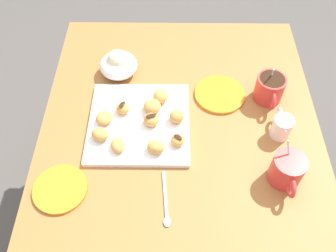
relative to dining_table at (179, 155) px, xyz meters
The scene contains 23 objects.
ground_plane 0.62m from the dining_table, ahead, with size 8.00×8.00×0.00m, color #514C47.
dining_table is the anchor object (origin of this frame).
pastry_plate_square 0.19m from the dining_table, 104.44° to the right, with size 0.31×0.31×0.02m, color white.
coffee_mug_red_left 0.37m from the dining_table, 117.33° to the left, with size 0.13×0.09×0.13m.
coffee_mug_red_right 0.37m from the dining_table, 61.95° to the left, with size 0.13×0.09×0.14m.
cream_pitcher_white 0.34m from the dining_table, 90.80° to the left, with size 0.10×0.06×0.07m.
ice_cream_bowl 0.37m from the dining_table, 140.83° to the right, with size 0.13×0.13×0.10m.
saucer_orange_left 0.41m from the dining_table, 59.71° to the right, with size 0.15×0.15×0.01m, color orange.
saucer_orange_right 0.24m from the dining_table, 140.20° to the left, with size 0.17×0.17×0.01m, color orange.
loose_spoon_near_saucer 0.27m from the dining_table, ahead, with size 0.16×0.03×0.01m.
beignet_0 0.17m from the dining_table, 162.31° to the right, with size 0.04×0.05×0.04m, color #D19347.
beignet_1 0.21m from the dining_table, 152.34° to the right, with size 0.05×0.05×0.04m, color #D19347.
beignet_2 0.20m from the dining_table, 131.80° to the right, with size 0.05×0.05×0.04m, color #D19347.
beignet_3 0.19m from the dining_table, 44.92° to the right, with size 0.05×0.04×0.04m, color #D19347.
beignet_4 0.25m from the dining_table, 70.57° to the right, with size 0.04×0.05×0.03m, color #D19347.
beignet_5 0.28m from the dining_table, 98.34° to the right, with size 0.05×0.05×0.03m, color #D19347.
beignet_6 0.29m from the dining_table, 82.87° to the right, with size 0.04×0.05×0.04m, color #D19347.
beignet_7 0.18m from the dining_table, 106.26° to the right, with size 0.05×0.05×0.04m, color #D19347.
chocolate_drizzle_7 0.20m from the dining_table, 106.26° to the right, with size 0.03×0.02×0.01m, color #381E11.
beignet_8 0.25m from the dining_table, 111.49° to the right, with size 0.04×0.04×0.03m, color #D19347.
chocolate_drizzle_8 0.26m from the dining_table, 111.49° to the right, with size 0.03×0.02×0.01m, color #381E11.
beignet_9 0.16m from the dining_table, 10.85° to the right, with size 0.04×0.04×0.03m, color #D19347.
chocolate_drizzle_9 0.18m from the dining_table, 10.85° to the right, with size 0.03×0.01×0.01m, color #381E11.
Camera 1 is at (0.65, -0.03, 1.65)m, focal length 38.73 mm.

